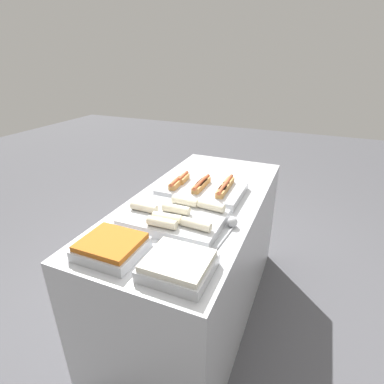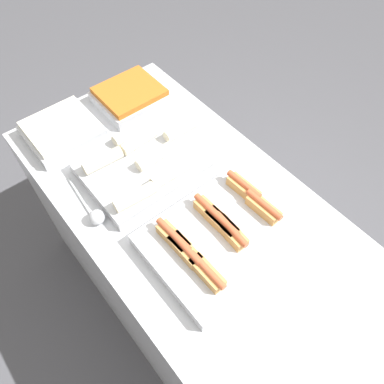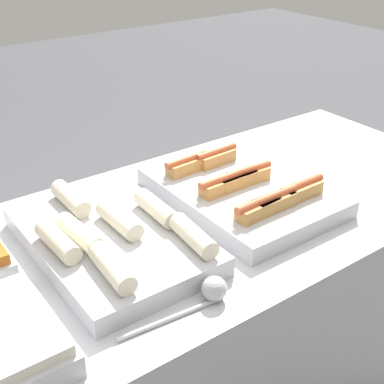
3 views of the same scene
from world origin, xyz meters
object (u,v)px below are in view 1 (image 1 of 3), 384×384
(tray_wraps, at_px, (175,218))
(tray_side_back, at_px, (111,247))
(tray_hotdogs, at_px, (203,189))
(serving_spoon_near, at_px, (232,224))
(tray_side_front, at_px, (178,266))

(tray_wraps, distance_m, tray_side_back, 0.37)
(tray_hotdogs, height_order, tray_wraps, tray_hotdogs)
(tray_side_back, xyz_separation_m, serving_spoon_near, (0.42, -0.43, -0.01))
(tray_hotdogs, height_order, serving_spoon_near, tray_hotdogs)
(tray_side_front, bearing_deg, tray_hotdogs, 13.83)
(tray_side_back, distance_m, serving_spoon_near, 0.60)
(tray_wraps, height_order, tray_side_back, tray_wraps)
(tray_hotdogs, distance_m, tray_side_back, 0.77)
(tray_hotdogs, distance_m, tray_wraps, 0.41)
(tray_hotdogs, bearing_deg, tray_side_front, -166.17)
(tray_side_back, bearing_deg, serving_spoon_near, -45.55)
(serving_spoon_near, bearing_deg, tray_hotdogs, 40.71)
(tray_side_front, distance_m, serving_spoon_near, 0.43)
(tray_side_front, xyz_separation_m, tray_side_back, (0.00, 0.33, 0.00))
(tray_wraps, bearing_deg, serving_spoon_near, -75.59)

